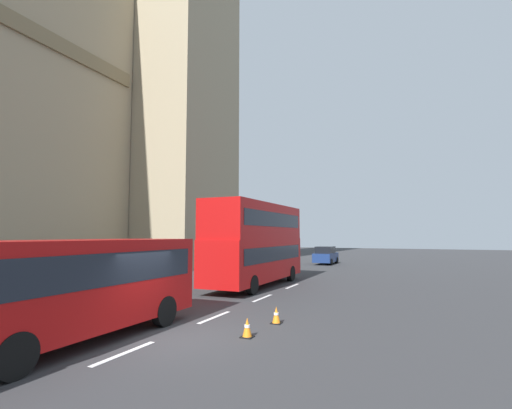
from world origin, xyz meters
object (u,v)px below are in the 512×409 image
at_px(double_decker_bus, 257,241).
at_px(traffic_cone_middle, 276,315).
at_px(traffic_cone_west, 247,328).
at_px(sedan_lead, 326,255).

height_order(double_decker_bus, traffic_cone_middle, double_decker_bus).
bearing_deg(traffic_cone_west, double_decker_bus, 22.24).
relative_size(double_decker_bus, sedan_lead, 2.21).
distance_m(double_decker_bus, traffic_cone_middle, 9.81).
distance_m(traffic_cone_west, traffic_cone_middle, 1.99).
bearing_deg(sedan_lead, traffic_cone_middle, -170.42).
relative_size(double_decker_bus, traffic_cone_west, 16.80).
relative_size(traffic_cone_west, traffic_cone_middle, 1.00).
bearing_deg(traffic_cone_middle, traffic_cone_west, 174.79).
bearing_deg(traffic_cone_west, sedan_lead, 8.58).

